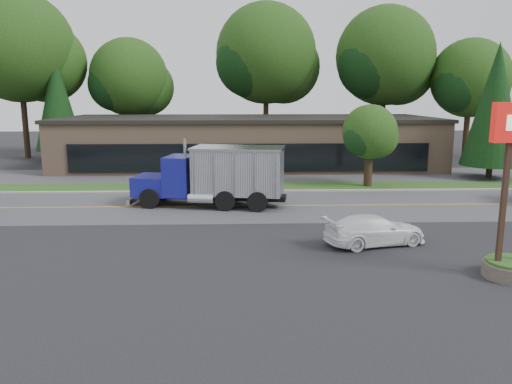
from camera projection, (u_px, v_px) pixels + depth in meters
ground at (210, 257)px, 19.31m from camera, size 140.00×140.00×0.00m
road at (219, 206)px, 28.14m from camera, size 60.00×8.00×0.02m
center_line at (219, 206)px, 28.14m from camera, size 60.00×0.12×0.01m
curb at (221, 192)px, 32.26m from camera, size 60.00×0.30×0.12m
grass_verge at (222, 187)px, 34.03m from camera, size 60.00×3.40×0.03m
far_parking at (224, 176)px, 38.93m from camera, size 60.00×7.00×0.02m
strip_mall at (248, 143)px, 44.51m from camera, size 32.00×12.00×4.00m
tree_far_a at (21, 53)px, 48.21m from camera, size 11.23×10.57×16.01m
tree_far_b at (131, 81)px, 50.98m from camera, size 8.36×7.86×11.92m
tree_far_c at (268, 59)px, 51.06m from camera, size 10.84×10.20×15.46m
tree_far_d at (386, 61)px, 50.53m from camera, size 10.55×9.93×15.04m
tree_far_e at (471, 82)px, 49.22m from camera, size 8.20×7.72×11.70m
evergreen_left at (57, 102)px, 47.14m from camera, size 4.45×4.45×10.12m
evergreen_right at (495, 105)px, 36.61m from camera, size 4.40×4.40×10.01m
tree_verge at (370, 135)px, 33.74m from camera, size 3.92×3.69×5.59m
dump_truck_blue at (218, 175)px, 27.89m from camera, size 8.74×3.97×3.36m
rally_car at (375, 230)px, 20.88m from camera, size 4.61×2.80×1.25m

